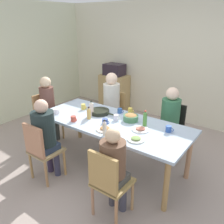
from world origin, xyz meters
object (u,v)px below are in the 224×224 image
at_px(chair_2, 114,112).
at_px(side_cabinet, 114,92).
at_px(cup_2, 56,111).
at_px(person_0, 170,117).
at_px(cup_7, 105,121).
at_px(cup_1, 120,111).
at_px(person_3, 45,132).
at_px(chair_0, 171,127).
at_px(plate_2, 136,139).
at_px(bowl_0, 131,117).
at_px(person_4, 48,104).
at_px(cup_6, 116,118).
at_px(plate_0, 141,129).
at_px(serving_pan, 100,112).
at_px(cup_4, 73,119).
at_px(cup_5, 84,107).
at_px(plate_1, 105,129).
at_px(person_1, 113,165).
at_px(bottle_0, 105,128).
at_px(chair_3, 41,149).
at_px(bottle_3, 91,109).
at_px(bottle_2, 89,113).
at_px(cup_0, 130,111).
at_px(dining_table, 112,126).
at_px(chair_1, 109,181).
at_px(person_2, 111,100).
at_px(chair_4, 46,114).
at_px(bottle_1, 145,119).

height_order(chair_2, side_cabinet, same).
bearing_deg(cup_2, person_0, 35.31).
distance_m(cup_7, side_cabinet, 2.69).
bearing_deg(cup_1, person_3, -113.82).
relative_size(chair_0, plate_2, 3.99).
height_order(chair_2, bowl_0, chair_2).
height_order(person_4, cup_6, person_4).
bearing_deg(person_3, plate_2, 22.61).
relative_size(plate_0, serving_pan, 0.48).
xyz_separation_m(cup_4, cup_5, (-0.22, 0.46, 0.01)).
bearing_deg(plate_1, person_1, -44.29).
height_order(cup_4, bottle_0, bottle_0).
distance_m(chair_3, bottle_3, 0.97).
relative_size(person_4, cup_1, 11.33).
height_order(person_4, cup_7, person_4).
relative_size(chair_3, person_3, 0.74).
xyz_separation_m(plate_1, bottle_2, (-0.43, 0.16, 0.08)).
relative_size(person_4, serving_pan, 2.51).
bearing_deg(cup_0, cup_2, -143.84).
distance_m(dining_table, plate_0, 0.50).
height_order(person_4, bottle_2, person_4).
bearing_deg(chair_1, serving_pan, 132.99).
xyz_separation_m(chair_0, cup_5, (-1.27, -0.75, 0.31)).
height_order(person_2, chair_4, person_2).
height_order(plate_1, bottle_0, bottle_0).
bearing_deg(chair_4, cup_7, -4.94).
relative_size(chair_0, cup_7, 7.50).
height_order(cup_4, cup_6, cup_6).
height_order(chair_0, bottle_3, bottle_3).
relative_size(cup_0, bottle_2, 0.57).
distance_m(chair_0, person_0, 0.24).
xyz_separation_m(chair_0, bowl_0, (-0.38, -0.68, 0.32)).
height_order(person_4, bottle_0, person_4).
bearing_deg(bottle_0, bottle_3, 144.36).
xyz_separation_m(cup_4, cup_7, (0.44, 0.21, -0.00)).
bearing_deg(chair_1, plate_2, 90.26).
bearing_deg(person_1, cup_7, 133.69).
bearing_deg(cup_6, person_4, -177.21).
distance_m(bowl_0, bottle_0, 0.61).
height_order(plate_0, side_cabinet, side_cabinet).
xyz_separation_m(person_3, bottle_2, (0.25, 0.65, 0.14)).
bearing_deg(chair_4, person_3, -38.83).
height_order(person_0, cup_0, person_0).
bearing_deg(bottle_2, chair_1, -38.42).
relative_size(person_1, plate_0, 4.75).
distance_m(person_1, side_cabinet, 3.55).
distance_m(chair_2, chair_4, 1.30).
bearing_deg(dining_table, cup_1, 105.16).
relative_size(chair_0, bottle_1, 3.71).
relative_size(chair_3, person_4, 0.72).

